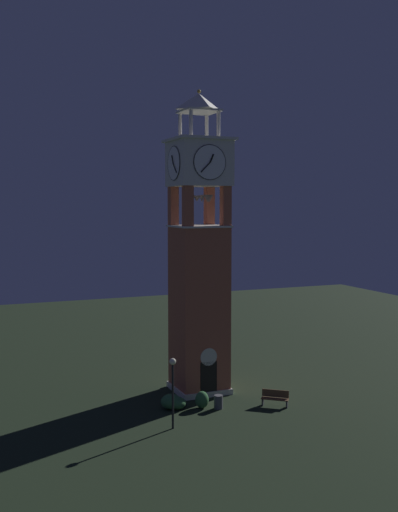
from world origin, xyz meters
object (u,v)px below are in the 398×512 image
clock_tower (199,266)px  park_bench (275,398)px  trash_bin (218,402)px  lamp_post (173,380)px

clock_tower → park_bench: clock_tower is taller
clock_tower → trash_bin: 8.48m
clock_tower → trash_bin: bearing=-94.9°
park_bench → trash_bin: (-3.29, 0.89, -0.08)m
park_bench → lamp_post: bearing=-171.2°
park_bench → trash_bin: 3.41m
park_bench → lamp_post: size_ratio=0.40×
lamp_post → trash_bin: (3.56, 1.95, -2.25)m
clock_tower → trash_bin: size_ratio=23.76×
clock_tower → lamp_post: size_ratio=4.98×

